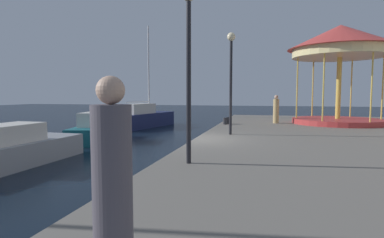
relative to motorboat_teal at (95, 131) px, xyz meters
name	(u,v)px	position (x,y,z in m)	size (l,w,h in m)	color
ground_plane	(195,158)	(6.30, -2.99, -0.60)	(120.00, 120.00, 0.00)	black
quay_dock	(373,155)	(12.74, -2.99, -0.20)	(12.88, 29.69, 0.80)	slate
motorboat_teal	(95,131)	(0.00, 0.00, 0.00)	(2.43, 4.43, 1.59)	#19606B
motorboat_grey	(9,151)	(0.26, -6.02, -0.02)	(2.09, 5.84, 1.51)	gray
sailboat_navy	(143,118)	(-0.30, 7.37, 0.14)	(3.10, 6.78, 7.94)	#19214C
carousel	(340,50)	(13.21, 5.09, 4.59)	(6.01, 6.01, 5.84)	#B23333
lamp_post_near_edge	(189,44)	(7.17, -7.44, 3.19)	(0.36, 0.36, 4.38)	black
lamp_post_mid_promenade	(231,66)	(7.54, -1.50, 3.20)	(0.36, 0.36, 4.40)	black
bollard_center	(225,121)	(6.70, 3.03, 0.40)	(0.24, 0.24, 0.40)	#2D2D33
bollard_north	(228,121)	(6.80, 3.41, 0.40)	(0.24, 0.24, 0.40)	#2D2D33
person_by_the_water	(113,194)	(7.82, -12.62, 1.10)	(0.34, 0.34, 1.90)	#514C56
person_far_corner	(276,110)	(9.62, 4.55, 1.01)	(0.34, 0.34, 1.72)	tan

